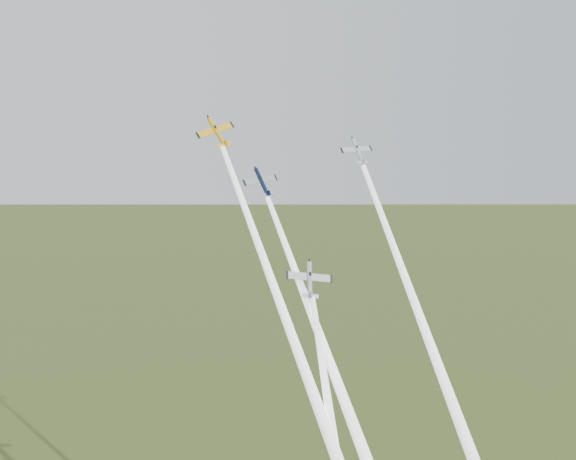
% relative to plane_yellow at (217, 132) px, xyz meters
% --- Properties ---
extents(plane_yellow, '(10.43, 7.29, 8.92)m').
position_rel_plane_yellow_xyz_m(plane_yellow, '(0.00, 0.00, 0.00)').
color(plane_yellow, yellow).
extents(smoke_trail_yellow, '(17.72, 39.81, 60.79)m').
position_rel_plane_yellow_xyz_m(smoke_trail_yellow, '(8.13, -20.27, -32.41)').
color(smoke_trail_yellow, white).
extents(plane_navy, '(9.14, 7.18, 7.37)m').
position_rel_plane_yellow_xyz_m(plane_navy, '(7.84, -1.89, -9.12)').
color(plane_navy, '#0C1534').
extents(smoke_trail_navy, '(14.74, 33.02, 49.81)m').
position_rel_plane_yellow_xyz_m(smoke_trail_navy, '(14.47, -18.78, -36.05)').
color(smoke_trail_navy, white).
extents(plane_silver_right, '(8.15, 6.33, 6.62)m').
position_rel_plane_yellow_xyz_m(plane_silver_right, '(26.15, -2.93, -3.61)').
color(plane_silver_right, silver).
extents(smoke_trail_silver_right, '(12.50, 39.03, 57.55)m').
position_rel_plane_yellow_xyz_m(smoke_trail_silver_right, '(31.53, -22.98, -34.41)').
color(smoke_trail_silver_right, white).
extents(plane_silver_low, '(9.46, 6.04, 8.67)m').
position_rel_plane_yellow_xyz_m(plane_silver_low, '(13.14, -14.60, -25.06)').
color(plane_silver_low, '#B4BBC3').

